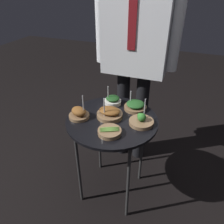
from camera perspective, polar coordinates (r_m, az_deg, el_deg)
ground_plane at (r=1.85m, az=0.00°, el=-19.24°), size 8.00×8.00×0.00m
serving_cart at (r=1.42m, az=0.00°, el=-3.66°), size 0.59×0.59×0.67m
bowl_roast_back_right at (r=1.39m, az=-0.61°, el=-0.31°), size 0.17×0.17×0.15m
bowl_roast_front_right at (r=1.40m, az=-8.62°, el=-0.33°), size 0.13×0.13×0.16m
bowl_asparagus_near_rim at (r=1.25m, az=-0.64°, el=-5.13°), size 0.14×0.14×0.03m
bowl_spinach_front_left at (r=1.54m, az=0.21°, el=3.05°), size 0.12×0.12×0.14m
bowl_broccoli_center at (r=1.34m, az=7.67°, el=-2.20°), size 0.15×0.15×0.15m
bowl_spinach_front_center at (r=1.48m, az=6.11°, el=1.63°), size 0.15×0.15×0.12m
waiter_figure at (r=1.63m, az=6.27°, el=17.96°), size 0.61×0.23×1.66m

